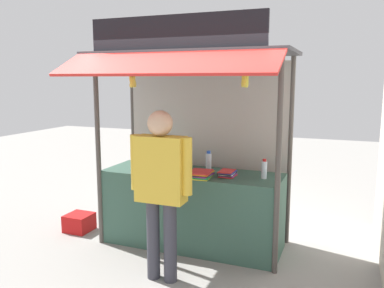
{
  "coord_description": "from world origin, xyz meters",
  "views": [
    {
      "loc": [
        1.74,
        -4.41,
        2.06
      ],
      "look_at": [
        0.0,
        0.0,
        1.29
      ],
      "focal_mm": 37.01,
      "sensor_mm": 36.0,
      "label": 1
    }
  ],
  "objects_px": {
    "water_bottle_back_left": "(264,169)",
    "magazine_stack_mid_left": "(200,174)",
    "magazine_stack_right": "(227,173)",
    "vendor_person": "(161,180)",
    "banana_bunch_inner_right": "(133,81)",
    "water_bottle_front_left": "(209,162)",
    "plastic_crate": "(79,222)",
    "banana_bunch_rightmost": "(245,81)",
    "water_bottle_far_left": "(174,159)",
    "magazine_stack_rear_center": "(175,173)"
  },
  "relations": [
    {
      "from": "water_bottle_front_left",
      "to": "banana_bunch_rightmost",
      "type": "relative_size",
      "value": 0.96
    },
    {
      "from": "water_bottle_front_left",
      "to": "banana_bunch_rightmost",
      "type": "distance_m",
      "value": 1.28
    },
    {
      "from": "water_bottle_far_left",
      "to": "magazine_stack_mid_left",
      "type": "height_order",
      "value": "water_bottle_far_left"
    },
    {
      "from": "water_bottle_far_left",
      "to": "magazine_stack_rear_center",
      "type": "distance_m",
      "value": 0.37
    },
    {
      "from": "banana_bunch_inner_right",
      "to": "banana_bunch_rightmost",
      "type": "xyz_separation_m",
      "value": [
        1.29,
        0.0,
        0.01
      ]
    },
    {
      "from": "magazine_stack_mid_left",
      "to": "banana_bunch_inner_right",
      "type": "height_order",
      "value": "banana_bunch_inner_right"
    },
    {
      "from": "magazine_stack_right",
      "to": "banana_bunch_inner_right",
      "type": "distance_m",
      "value": 1.52
    },
    {
      "from": "water_bottle_far_left",
      "to": "magazine_stack_mid_left",
      "type": "xyz_separation_m",
      "value": [
        0.46,
        -0.28,
        -0.09
      ]
    },
    {
      "from": "water_bottle_back_left",
      "to": "vendor_person",
      "type": "bearing_deg",
      "value": -132.05
    },
    {
      "from": "banana_bunch_inner_right",
      "to": "vendor_person",
      "type": "relative_size",
      "value": 0.16
    },
    {
      "from": "vendor_person",
      "to": "water_bottle_far_left",
      "type": "bearing_deg",
      "value": 106.32
    },
    {
      "from": "water_bottle_front_left",
      "to": "banana_bunch_rightmost",
      "type": "bearing_deg",
      "value": -44.66
    },
    {
      "from": "banana_bunch_rightmost",
      "to": "plastic_crate",
      "type": "distance_m",
      "value": 3.08
    },
    {
      "from": "water_bottle_front_left",
      "to": "vendor_person",
      "type": "height_order",
      "value": "vendor_person"
    },
    {
      "from": "water_bottle_front_left",
      "to": "plastic_crate",
      "type": "relative_size",
      "value": 0.77
    },
    {
      "from": "magazine_stack_rear_center",
      "to": "magazine_stack_right",
      "type": "xyz_separation_m",
      "value": [
        0.58,
        0.21,
        -0.0
      ]
    },
    {
      "from": "water_bottle_front_left",
      "to": "magazine_stack_rear_center",
      "type": "bearing_deg",
      "value": -127.6
    },
    {
      "from": "magazine_stack_right",
      "to": "plastic_crate",
      "type": "xyz_separation_m",
      "value": [
        -2.08,
        -0.09,
        -0.86
      ]
    },
    {
      "from": "water_bottle_back_left",
      "to": "magazine_stack_right",
      "type": "bearing_deg",
      "value": -171.77
    },
    {
      "from": "magazine_stack_right",
      "to": "magazine_stack_rear_center",
      "type": "bearing_deg",
      "value": -160.34
    },
    {
      "from": "water_bottle_back_left",
      "to": "magazine_stack_rear_center",
      "type": "xyz_separation_m",
      "value": [
        -0.99,
        -0.27,
        -0.07
      ]
    },
    {
      "from": "magazine_stack_right",
      "to": "banana_bunch_rightmost",
      "type": "distance_m",
      "value": 1.19
    },
    {
      "from": "water_bottle_back_left",
      "to": "vendor_person",
      "type": "xyz_separation_m",
      "value": [
        -0.85,
        -0.95,
        0.02
      ]
    },
    {
      "from": "magazine_stack_mid_left",
      "to": "magazine_stack_right",
      "type": "distance_m",
      "value": 0.32
    },
    {
      "from": "water_bottle_back_left",
      "to": "banana_bunch_inner_right",
      "type": "relative_size",
      "value": 0.82
    },
    {
      "from": "water_bottle_back_left",
      "to": "water_bottle_far_left",
      "type": "bearing_deg",
      "value": 177.31
    },
    {
      "from": "water_bottle_far_left",
      "to": "banana_bunch_inner_right",
      "type": "relative_size",
      "value": 1.01
    },
    {
      "from": "magazine_stack_mid_left",
      "to": "plastic_crate",
      "type": "bearing_deg",
      "value": 177.6
    },
    {
      "from": "water_bottle_front_left",
      "to": "plastic_crate",
      "type": "bearing_deg",
      "value": -171.99
    },
    {
      "from": "magazine_stack_right",
      "to": "banana_bunch_inner_right",
      "type": "xyz_separation_m",
      "value": [
        -1.0,
        -0.41,
        1.07
      ]
    },
    {
      "from": "plastic_crate",
      "to": "banana_bunch_rightmost",
      "type": "bearing_deg",
      "value": -7.71
    },
    {
      "from": "vendor_person",
      "to": "plastic_crate",
      "type": "distance_m",
      "value": 2.06
    },
    {
      "from": "magazine_stack_rear_center",
      "to": "banana_bunch_inner_right",
      "type": "distance_m",
      "value": 1.17
    },
    {
      "from": "water_bottle_far_left",
      "to": "water_bottle_back_left",
      "type": "bearing_deg",
      "value": -2.69
    },
    {
      "from": "magazine_stack_right",
      "to": "water_bottle_far_left",
      "type": "bearing_deg",
      "value": 171.14
    },
    {
      "from": "magazine_stack_rear_center",
      "to": "banana_bunch_inner_right",
      "type": "relative_size",
      "value": 0.93
    },
    {
      "from": "water_bottle_back_left",
      "to": "banana_bunch_rightmost",
      "type": "relative_size",
      "value": 0.85
    },
    {
      "from": "water_bottle_front_left",
      "to": "water_bottle_back_left",
      "type": "bearing_deg",
      "value": -8.27
    },
    {
      "from": "magazine_stack_mid_left",
      "to": "vendor_person",
      "type": "height_order",
      "value": "vendor_person"
    },
    {
      "from": "water_bottle_far_left",
      "to": "vendor_person",
      "type": "bearing_deg",
      "value": -73.12
    },
    {
      "from": "water_bottle_front_left",
      "to": "plastic_crate",
      "type": "height_order",
      "value": "water_bottle_front_left"
    },
    {
      "from": "water_bottle_front_left",
      "to": "water_bottle_back_left",
      "type": "relative_size",
      "value": 1.13
    },
    {
      "from": "plastic_crate",
      "to": "water_bottle_back_left",
      "type": "bearing_deg",
      "value": 3.41
    },
    {
      "from": "banana_bunch_inner_right",
      "to": "banana_bunch_rightmost",
      "type": "distance_m",
      "value": 1.29
    },
    {
      "from": "magazine_stack_right",
      "to": "banana_bunch_inner_right",
      "type": "bearing_deg",
      "value": -157.54
    },
    {
      "from": "banana_bunch_inner_right",
      "to": "vendor_person",
      "type": "xyz_separation_m",
      "value": [
        0.57,
        -0.47,
        -0.98
      ]
    },
    {
      "from": "water_bottle_back_left",
      "to": "magazine_stack_mid_left",
      "type": "relative_size",
      "value": 0.73
    },
    {
      "from": "water_bottle_back_left",
      "to": "magazine_stack_mid_left",
      "type": "bearing_deg",
      "value": -162.07
    },
    {
      "from": "magazine_stack_right",
      "to": "banana_bunch_inner_right",
      "type": "relative_size",
      "value": 0.92
    },
    {
      "from": "water_bottle_back_left",
      "to": "water_bottle_front_left",
      "type": "bearing_deg",
      "value": 171.73
    }
  ]
}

